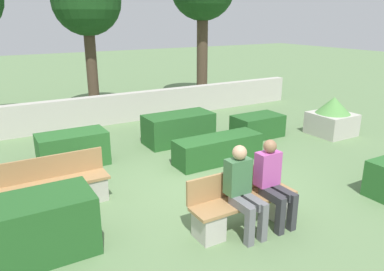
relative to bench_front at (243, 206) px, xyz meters
name	(u,v)px	position (x,y,z in m)	size (l,w,h in m)	color
ground_plane	(209,186)	(0.33, 1.46, -0.33)	(60.00, 60.00, 0.00)	#607F51
perimeter_wall	(116,109)	(0.33, 6.72, 0.11)	(13.30, 0.30, 0.88)	#B7B2A8
bench_front	(243,206)	(0.00, 0.00, 0.00)	(1.78, 0.48, 0.87)	#A37A4C
bench_left_side	(52,189)	(-2.44, 2.09, 0.01)	(1.90, 0.48, 0.87)	#A37A4C
person_seated_man	(273,179)	(0.44, -0.14, 0.41)	(0.38, 0.64, 1.34)	#333338
person_seated_woman	(243,186)	(-0.14, -0.14, 0.42)	(0.38, 0.64, 1.35)	slate
hedge_block_near_right	(179,128)	(1.08, 4.09, 0.04)	(1.77, 0.84, 0.75)	#235623
hedge_block_mid_left	(218,149)	(1.19, 2.45, -0.04)	(2.03, 0.65, 0.58)	#235623
hedge_block_mid_right	(257,126)	(3.15, 3.43, -0.04)	(1.33, 0.78, 0.59)	#235623
hedge_block_far_left	(30,229)	(-2.95, 0.79, 0.09)	(1.68, 0.84, 0.85)	#235623
hedge_block_far_right	(73,149)	(-1.66, 3.85, 0.04)	(1.45, 0.75, 0.74)	#286028
planter_corner_left	(332,117)	(5.05, 2.56, 0.16)	(1.05, 1.05, 1.05)	#B7B2A8
tree_center_left	(87,3)	(0.16, 8.43, 3.20)	(2.19, 2.19, 4.71)	#473828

